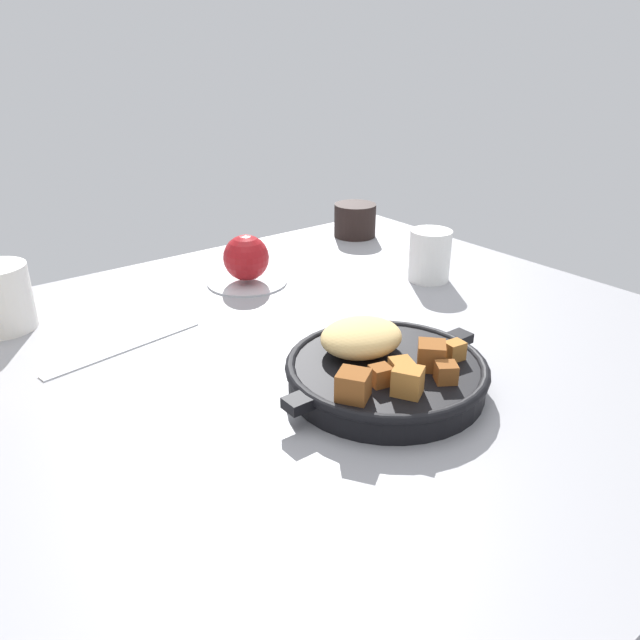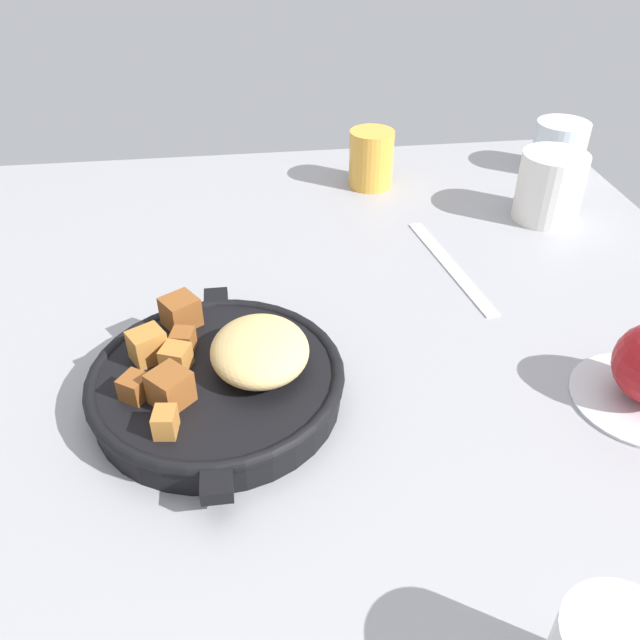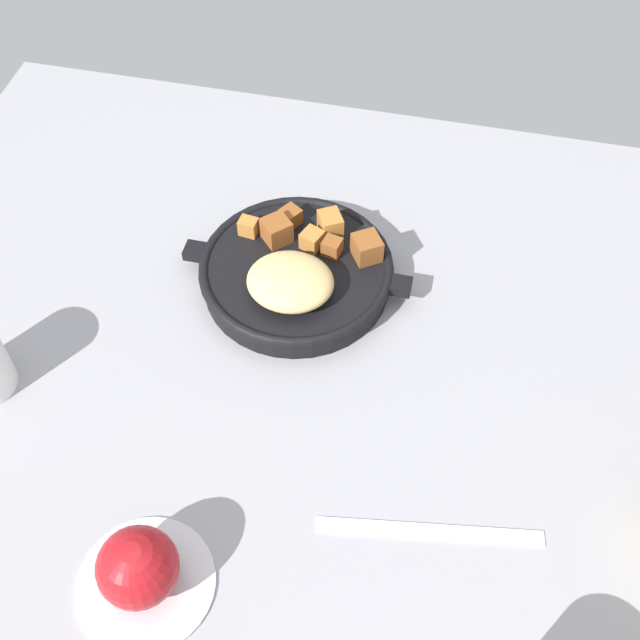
{
  "view_description": "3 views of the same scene",
  "coord_description": "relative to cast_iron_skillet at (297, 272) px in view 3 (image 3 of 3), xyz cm",
  "views": [
    {
      "loc": [
        -38.89,
        -54.88,
        35.82
      ],
      "look_at": [
        0.14,
        -4.44,
        6.69
      ],
      "focal_mm": 34.55,
      "sensor_mm": 36.0,
      "label": 1
    },
    {
      "loc": [
        47.97,
        -8.61,
        40.62
      ],
      "look_at": [
        2.15,
        -2.63,
        6.89
      ],
      "focal_mm": 36.8,
      "sensor_mm": 36.0,
      "label": 2
    },
    {
      "loc": [
        -12.32,
        47.18,
        73.39
      ],
      "look_at": [
        -1.08,
        -3.51,
        5.04
      ],
      "focal_mm": 45.35,
      "sensor_mm": 36.0,
      "label": 3
    }
  ],
  "objects": [
    {
      "name": "ground_plane",
      "position": [
        -3.52,
        11.71,
        -3.63
      ],
      "size": [
        107.85,
        90.87,
        2.4
      ],
      "primitive_type": "cube",
      "color": "gray"
    },
    {
      "name": "saucer_plate",
      "position": [
        5.19,
        37.55,
        -2.13
      ],
      "size": [
        12.83,
        12.83,
        0.6
      ],
      "primitive_type": "cylinder",
      "color": "#B7BABF",
      "rests_on": "ground_plane"
    },
    {
      "name": "cast_iron_skillet",
      "position": [
        0.0,
        0.0,
        0.0
      ],
      "size": [
        26.92,
        22.62,
        6.8
      ],
      "color": "black",
      "rests_on": "ground_plane"
    },
    {
      "name": "butter_knife",
      "position": [
        -19.49,
        26.98,
        -2.25
      ],
      "size": [
        21.58,
        4.79,
        0.36
      ],
      "primitive_type": "cube",
      "rotation": [
        0.0,
        0.0,
        0.15
      ],
      "color": "silver",
      "rests_on": "ground_plane"
    },
    {
      "name": "red_apple",
      "position": [
        5.19,
        37.55,
        1.83
      ],
      "size": [
        7.32,
        7.32,
        7.32
      ],
      "primitive_type": "sphere",
      "color": "maroon",
      "rests_on": "saucer_plate"
    }
  ]
}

